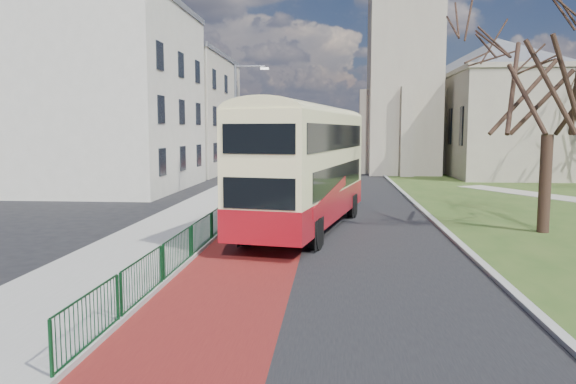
# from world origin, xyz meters

# --- Properties ---
(ground) EXTENTS (160.00, 160.00, 0.00)m
(ground) POSITION_xyz_m (0.00, 0.00, 0.00)
(ground) COLOR black
(ground) RESTS_ON ground
(road_carriageway) EXTENTS (9.00, 120.00, 0.01)m
(road_carriageway) POSITION_xyz_m (1.50, 20.00, 0.01)
(road_carriageway) COLOR black
(road_carriageway) RESTS_ON ground
(bus_lane) EXTENTS (3.40, 120.00, 0.01)m
(bus_lane) POSITION_xyz_m (-1.20, 20.00, 0.01)
(bus_lane) COLOR #591414
(bus_lane) RESTS_ON ground
(pavement_west) EXTENTS (4.00, 120.00, 0.12)m
(pavement_west) POSITION_xyz_m (-5.00, 20.00, 0.06)
(pavement_west) COLOR gray
(pavement_west) RESTS_ON ground
(kerb_west) EXTENTS (0.25, 120.00, 0.13)m
(kerb_west) POSITION_xyz_m (-3.00, 20.00, 0.07)
(kerb_west) COLOR #999993
(kerb_west) RESTS_ON ground
(kerb_east) EXTENTS (0.25, 80.00, 0.13)m
(kerb_east) POSITION_xyz_m (6.10, 22.00, 0.07)
(kerb_east) COLOR #999993
(kerb_east) RESTS_ON ground
(pedestrian_railing) EXTENTS (0.07, 24.00, 1.12)m
(pedestrian_railing) POSITION_xyz_m (-2.95, 4.00, 0.55)
(pedestrian_railing) COLOR #0E3D1D
(pedestrian_railing) RESTS_ON ground
(gothic_church) EXTENTS (16.38, 18.00, 40.00)m
(gothic_church) POSITION_xyz_m (12.56, 38.00, 13.13)
(gothic_church) COLOR gray
(gothic_church) RESTS_ON ground
(street_block_near) EXTENTS (10.30, 14.30, 13.00)m
(street_block_near) POSITION_xyz_m (-14.00, 22.00, 6.51)
(street_block_near) COLOR beige
(street_block_near) RESTS_ON ground
(street_block_far) EXTENTS (10.30, 16.30, 11.50)m
(street_block_far) POSITION_xyz_m (-14.00, 38.00, 5.76)
(street_block_far) COLOR #B5AE99
(street_block_far) RESTS_ON ground
(streetlamp) EXTENTS (2.13, 0.18, 8.00)m
(streetlamp) POSITION_xyz_m (-4.35, 18.00, 4.59)
(streetlamp) COLOR gray
(streetlamp) RESTS_ON pavement_west
(bus) EXTENTS (5.02, 12.23, 4.99)m
(bus) POSITION_xyz_m (0.43, 6.50, 2.84)
(bus) COLOR maroon
(bus) RESTS_ON ground
(winter_tree_near) EXTENTS (8.66, 8.66, 10.13)m
(winter_tree_near) POSITION_xyz_m (10.00, 6.72, 7.06)
(winter_tree_near) COLOR #312018
(winter_tree_near) RESTS_ON grass_green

